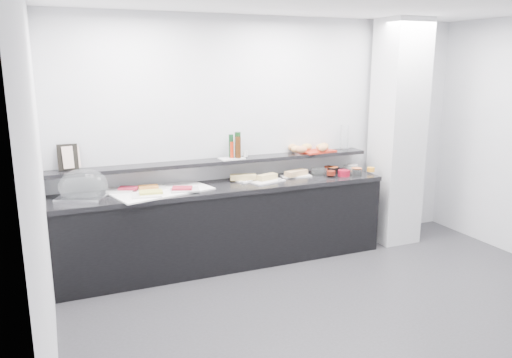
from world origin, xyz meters
name	(u,v)px	position (x,y,z in m)	size (l,w,h in m)	color
ground	(368,322)	(0.00, 0.00, 0.00)	(5.00, 5.00, 0.00)	#2D2D30
back_wall	(273,137)	(0.00, 2.00, 1.35)	(5.00, 0.02, 2.70)	silver
column	(397,134)	(1.50, 1.65, 1.35)	(0.50, 0.50, 2.70)	silver
buffet_cabinet	(226,227)	(-0.70, 1.70, 0.42)	(3.60, 0.60, 0.85)	black
counter_top	(226,187)	(-0.70, 1.70, 0.88)	(3.62, 0.62, 0.05)	black
wall_shelf	(220,161)	(-0.70, 1.88, 1.13)	(3.60, 0.25, 0.04)	black
cloche_base	(81,198)	(-2.18, 1.67, 0.92)	(0.43, 0.29, 0.04)	#B8BAC0
cloche_dome	(83,186)	(-2.15, 1.72, 1.03)	(0.47, 0.31, 0.34)	white
linen_runner	(163,192)	(-1.39, 1.66, 0.91)	(0.98, 0.46, 0.01)	white
platter_meat_a	(120,191)	(-1.80, 1.81, 0.92)	(0.27, 0.18, 0.01)	silver
food_meat_a	(128,188)	(-1.71, 1.81, 0.94)	(0.19, 0.12, 0.02)	maroon
platter_salmon	(152,188)	(-1.48, 1.78, 0.92)	(0.29, 0.19, 0.01)	silver
food_salmon	(148,187)	(-1.52, 1.79, 0.94)	(0.20, 0.13, 0.02)	orange
platter_cheese	(147,195)	(-1.58, 1.52, 0.92)	(0.29, 0.19, 0.01)	white
food_cheese	(151,192)	(-1.53, 1.56, 0.94)	(0.22, 0.14, 0.02)	#D0CD50
platter_meat_b	(185,190)	(-1.18, 1.58, 0.92)	(0.29, 0.19, 0.01)	silver
food_meat_b	(182,188)	(-1.21, 1.60, 0.94)	(0.20, 0.13, 0.02)	maroon
sandwich_plate_left	(251,180)	(-0.36, 1.81, 0.91)	(0.35, 0.15, 0.01)	white
sandwich_food_left	(243,177)	(-0.45, 1.81, 0.94)	(0.29, 0.11, 0.06)	tan
tongs_left	(247,181)	(-0.45, 1.71, 0.92)	(0.01, 0.01, 0.16)	silver
sandwich_plate_mid	(268,181)	(-0.22, 1.65, 0.91)	(0.38, 0.16, 0.01)	silver
sandwich_food_mid	(267,177)	(-0.20, 1.71, 0.94)	(0.24, 0.09, 0.06)	tan
tongs_mid	(282,179)	(-0.05, 1.65, 0.92)	(0.01, 0.01, 0.16)	#B5B7BC
sandwich_plate_right	(296,176)	(0.19, 1.78, 0.91)	(0.35, 0.15, 0.01)	white
sandwich_food_right	(296,173)	(0.19, 1.78, 0.94)	(0.29, 0.11, 0.06)	tan
tongs_right	(298,175)	(0.20, 1.75, 0.92)	(0.01, 0.01, 0.16)	#B8BBBF
bowl_glass_fruit	(319,172)	(0.49, 1.77, 0.94)	(0.19, 0.19, 0.07)	white
fill_glass_fruit	(333,169)	(0.70, 1.80, 0.95)	(0.13, 0.13, 0.05)	#E7521F
bowl_black_jam	(334,170)	(0.70, 1.78, 0.94)	(0.14, 0.14, 0.07)	black
fill_black_jam	(329,168)	(0.67, 1.84, 0.95)	(0.11, 0.11, 0.05)	#631A0E
bowl_glass_cream	(350,168)	(0.93, 1.79, 0.94)	(0.18, 0.18, 0.07)	white
fill_glass_cream	(352,166)	(1.00, 1.83, 0.95)	(0.13, 0.13, 0.05)	white
bowl_red_jam	(344,173)	(0.72, 1.59, 0.94)	(0.14, 0.14, 0.07)	maroon
fill_red_jam	(331,173)	(0.56, 1.61, 0.95)	(0.10, 0.10, 0.05)	#5F180D
bowl_glass_salmon	(355,173)	(0.85, 1.57, 0.94)	(0.16, 0.16, 0.07)	white
fill_glass_salmon	(357,170)	(0.92, 1.63, 0.95)	(0.12, 0.12, 0.05)	orange
bowl_black_fruit	(357,172)	(0.88, 1.56, 0.94)	(0.11, 0.11, 0.07)	black
fill_black_fruit	(371,169)	(1.10, 1.59, 0.95)	(0.09, 0.09, 0.05)	orange
framed_print	(68,157)	(-2.26, 1.94, 1.28)	(0.19, 0.02, 0.26)	black
print_art	(71,157)	(-2.23, 1.93, 1.28)	(0.17, 0.00, 0.22)	beige
condiment_tray	(232,158)	(-0.57, 1.86, 1.16)	(0.27, 0.17, 0.01)	silver
bottle_green_a	(231,146)	(-0.57, 1.89, 1.29)	(0.05, 0.05, 0.26)	#0E361A
bottle_brown	(238,147)	(-0.50, 1.83, 1.28)	(0.06, 0.06, 0.24)	#3D200B
bottle_green_b	(238,145)	(-0.48, 1.90, 1.30)	(0.07, 0.07, 0.28)	#0E3514
bottle_hot	(232,150)	(-0.57, 1.86, 1.25)	(0.04, 0.04, 0.18)	red
shaker_salt	(245,154)	(-0.42, 1.85, 1.20)	(0.03, 0.03, 0.07)	white
shaker_pepper	(246,153)	(-0.39, 1.88, 1.20)	(0.03, 0.03, 0.07)	white
bread_tray	(316,151)	(0.52, 1.91, 1.16)	(0.42, 0.29, 0.02)	#A32111
bread_roll_nw	(292,147)	(0.24, 1.98, 1.21)	(0.12, 0.08, 0.08)	#C2844A
bread_roll_n	(307,147)	(0.41, 1.94, 1.21)	(0.14, 0.09, 0.08)	tan
bread_roll_ne	(324,146)	(0.64, 1.92, 1.21)	(0.12, 0.08, 0.08)	#B97446
bread_roll_sw	(301,149)	(0.27, 1.81, 1.21)	(0.14, 0.09, 0.08)	#C87C4C
bread_roll_s	(322,148)	(0.54, 1.78, 1.21)	(0.13, 0.08, 0.08)	#D48951
bread_roll_se	(322,147)	(0.57, 1.85, 1.21)	(0.12, 0.08, 0.08)	#B29444
bread_roll_midw	(296,149)	(0.23, 1.86, 1.21)	(0.14, 0.09, 0.08)	tan
bread_roll_mide	(322,147)	(0.58, 1.87, 1.21)	(0.16, 0.10, 0.08)	tan
carafe	(344,138)	(0.91, 1.90, 1.30)	(0.10, 0.10, 0.30)	white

